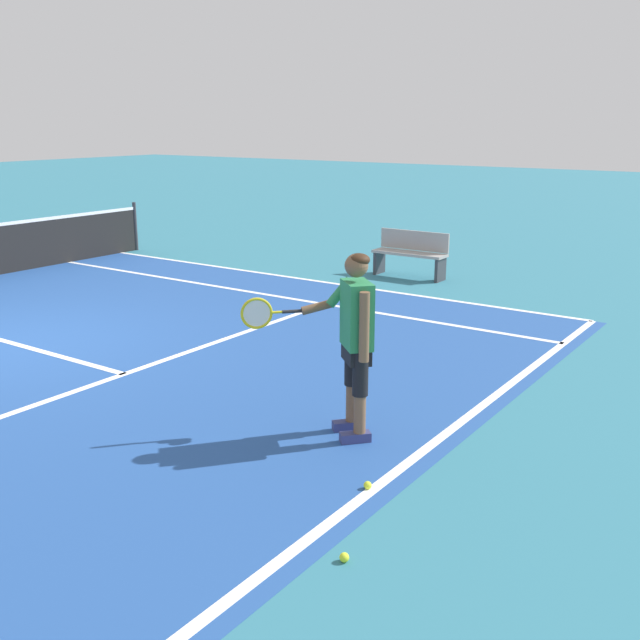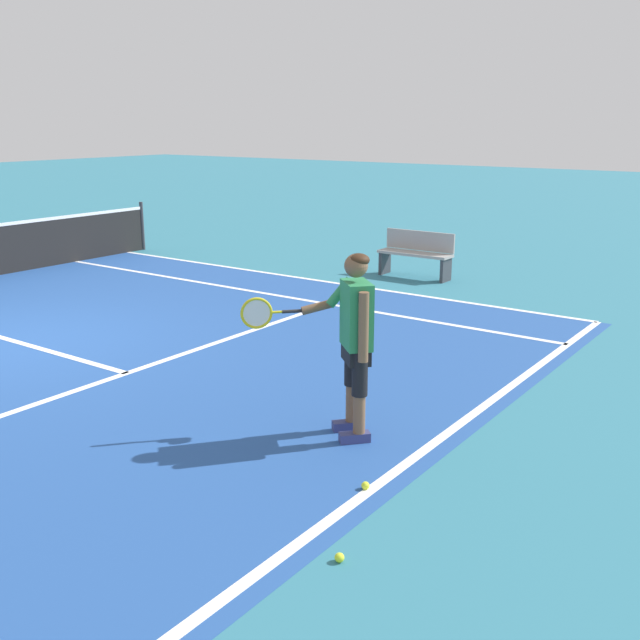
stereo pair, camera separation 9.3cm
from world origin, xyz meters
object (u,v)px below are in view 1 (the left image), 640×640
at_px(courtside_bench, 411,253).
at_px(tennis_ball_by_baseline, 368,485).
at_px(tennis_player, 353,333).
at_px(tennis_ball_near_feet, 344,557).

bearing_deg(courtside_bench, tennis_ball_by_baseline, -154.22).
xyz_separation_m(tennis_player, tennis_ball_by_baseline, (-0.82, -0.66, -0.96)).
distance_m(tennis_ball_near_feet, courtside_bench, 9.46).
distance_m(tennis_ball_by_baseline, courtside_bench, 8.43).
distance_m(tennis_player, tennis_ball_near_feet, 2.28).
bearing_deg(courtside_bench, tennis_ball_near_feet, -154.57).
height_order(tennis_ball_by_baseline, courtside_bench, courtside_bench).
bearing_deg(courtside_bench, tennis_player, -156.09).
height_order(tennis_player, tennis_ball_by_baseline, tennis_player).
bearing_deg(tennis_player, tennis_ball_near_feet, -149.12).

